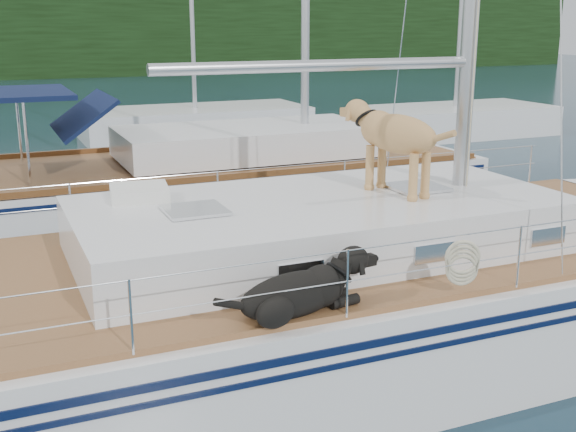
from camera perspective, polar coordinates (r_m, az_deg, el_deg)
name	(u,v)px	position (r m, az deg, el deg)	size (l,w,h in m)	color
ground	(253,366)	(8.07, -2.76, -11.76)	(120.00, 120.00, 0.00)	black
tree_line	(10,32)	(51.82, -21.09, 13.43)	(90.00, 3.00, 6.00)	black
shore_bank	(13,68)	(53.10, -20.91, 10.86)	(92.00, 1.00, 1.20)	#595147
main_sailboat	(261,307)	(7.81, -2.11, -7.19)	(12.00, 3.81, 14.01)	white
neighbor_sailboat	(193,188)	(13.63, -7.50, 2.19)	(11.00, 3.50, 13.30)	white
bg_boat_center	(196,123)	(23.87, -7.32, 7.30)	(7.20, 3.00, 11.65)	white
bg_boat_east	(454,121)	(24.70, 13.01, 7.32)	(6.40, 3.00, 11.65)	white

